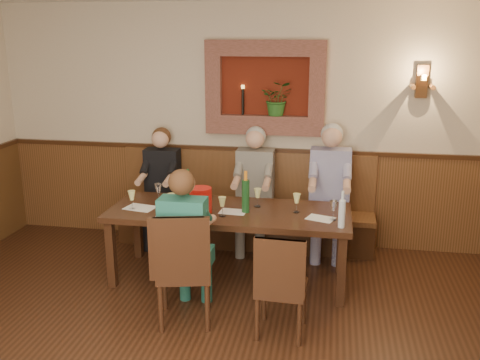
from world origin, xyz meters
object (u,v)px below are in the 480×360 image
object	(u,v)px
dining_table	(229,217)
person_bench_right	(329,202)
bench	(245,218)
spittoon_bucket	(201,200)
water_bottle	(342,213)
person_bench_left	(161,197)
wine_bottle_green_b	(188,190)
person_chair_front	(187,256)
chair_near_right	(281,305)
chair_near_left	(185,290)
person_bench_mid	(254,200)
wine_bottle_green_a	(246,195)

from	to	relation	value
dining_table	person_bench_right	bearing A→B (deg)	40.57
bench	spittoon_bucket	distance (m)	1.22
water_bottle	person_bench_left	bearing A→B (deg)	151.22
wine_bottle_green_b	person_chair_front	bearing A→B (deg)	-75.92
bench	person_bench_left	size ratio (longest dim) A/B	2.16
wine_bottle_green_b	water_bottle	xyz separation A→B (m)	(1.55, -0.44, -0.01)
chair_near_right	person_bench_right	bearing A→B (deg)	81.40
person_bench_right	person_bench_left	bearing A→B (deg)	179.90
bench	chair_near_left	xyz separation A→B (m)	(-0.22, -1.84, -0.03)
chair_near_right	person_bench_mid	xyz separation A→B (m)	(-0.50, 1.78, 0.33)
bench	wine_bottle_green_a	distance (m)	1.16
water_bottle	dining_table	bearing A→B (deg)	164.30
bench	chair_near_right	size ratio (longest dim) A/B	3.27
chair_near_left	spittoon_bucket	world-z (taller)	chair_near_left
person_bench_left	water_bottle	distance (m)	2.40
wine_bottle_green_b	wine_bottle_green_a	bearing A→B (deg)	-15.39
person_chair_front	wine_bottle_green_b	xyz separation A→B (m)	(-0.23, 0.91, 0.33)
person_bench_right	water_bottle	world-z (taller)	person_bench_right
wine_bottle_green_a	water_bottle	world-z (taller)	wine_bottle_green_a
person_chair_front	wine_bottle_green_a	world-z (taller)	person_chair_front
chair_near_right	spittoon_bucket	xyz separation A→B (m)	(-0.89, 0.83, 0.61)
spittoon_bucket	chair_near_left	bearing A→B (deg)	-87.00
chair_near_right	person_bench_right	world-z (taller)	person_bench_right
wine_bottle_green_a	water_bottle	size ratio (longest dim) A/B	1.21
person_bench_mid	spittoon_bucket	bearing A→B (deg)	-112.11
person_bench_mid	wine_bottle_green_a	world-z (taller)	person_bench_mid
chair_near_left	water_bottle	size ratio (longest dim) A/B	3.00
person_bench_left	wine_bottle_green_a	size ratio (longest dim) A/B	3.34
chair_near_left	dining_table	bearing A→B (deg)	63.20
chair_near_left	person_bench_mid	bearing A→B (deg)	65.85
person_bench_mid	chair_near_left	bearing A→B (deg)	-101.30
chair_near_right	water_bottle	distance (m)	1.01
dining_table	person_bench_mid	size ratio (longest dim) A/B	1.67
chair_near_left	spittoon_bucket	distance (m)	0.97
chair_near_right	wine_bottle_green_b	bearing A→B (deg)	137.57
person_bench_left	dining_table	bearing A→B (deg)	-40.26
dining_table	person_chair_front	world-z (taller)	person_chair_front
spittoon_bucket	wine_bottle_green_b	bearing A→B (deg)	128.04
spittoon_bucket	water_bottle	xyz separation A→B (m)	(1.36, -0.19, 0.01)
bench	person_chair_front	world-z (taller)	person_chair_front
water_bottle	chair_near_left	bearing A→B (deg)	-156.11
person_bench_left	spittoon_bucket	world-z (taller)	person_bench_left
bench	chair_near_right	xyz separation A→B (m)	(0.62, -1.89, -0.06)
person_bench_mid	person_chair_front	xyz separation A→B (m)	(-0.35, -1.62, -0.03)
chair_near_left	person_bench_mid	distance (m)	1.79
person_bench_left	person_bench_right	world-z (taller)	person_bench_right
water_bottle	person_bench_right	bearing A→B (deg)	96.12
person_bench_right	spittoon_bucket	bearing A→B (deg)	-142.51
person_bench_right	wine_bottle_green_b	distance (m)	1.62
person_bench_mid	wine_bottle_green_b	distance (m)	0.96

